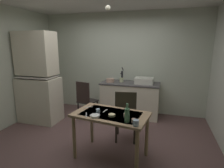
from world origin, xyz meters
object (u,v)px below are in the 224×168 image
chair_far_side (126,115)px  sink_basin (144,81)px  teacup_mint (134,121)px  glass_bottle (127,115)px  mixing_bowl_counter (110,80)px  chair_by_counter (86,99)px  dining_table (111,120)px  hand_pump (122,76)px  serving_bowl_wide (95,116)px  hutch_cabinet (38,81)px

chair_far_side → sink_basin: bearing=82.7°
teacup_mint → glass_bottle: (-0.09, -0.00, 0.08)m
mixing_bowl_counter → chair_by_counter: bearing=-135.2°
sink_basin → dining_table: size_ratio=0.35×
mixing_bowl_counter → chair_far_side: chair_far_side is taller
hand_pump → chair_far_side: 1.51m
teacup_mint → chair_by_counter: bearing=132.4°
serving_bowl_wide → teacup_mint: 0.59m
sink_basin → glass_bottle: glass_bottle is taller
hutch_cabinet → hand_pump: hutch_cabinet is taller
dining_table → glass_bottle: 0.45m
chair_by_counter → glass_bottle: 2.12m
sink_basin → serving_bowl_wide: (-0.48, -2.07, -0.17)m
sink_basin → teacup_mint: sink_basin is taller
chair_far_side → hand_pump: bearing=106.5°
mixing_bowl_counter → serving_bowl_wide: (0.38, -2.02, -0.14)m
chair_far_side → serving_bowl_wide: 0.86m
sink_basin → teacup_mint: bearing=-87.0°
glass_bottle → mixing_bowl_counter: bearing=113.1°
hand_pump → mixing_bowl_counter: hand_pump is taller
hutch_cabinet → chair_by_counter: bearing=22.2°
hutch_cabinet → dining_table: 2.28m
hand_pump → teacup_mint: hand_pump is taller
chair_far_side → glass_bottle: glass_bottle is taller
mixing_bowl_counter → dining_table: bearing=-72.7°
dining_table → hand_pump: bearing=98.3°
serving_bowl_wide → glass_bottle: (0.50, -0.04, 0.09)m
chair_far_side → glass_bottle: 0.89m
chair_far_side → teacup_mint: (0.28, -0.80, 0.26)m
sink_basin → chair_far_side: (-0.17, -1.31, -0.42)m
sink_basin → glass_bottle: 2.12m
sink_basin → dining_table: (-0.29, -1.87, -0.29)m
sink_basin → teacup_mint: size_ratio=7.29×
chair_by_counter → glass_bottle: (1.36, -1.59, 0.37)m
sink_basin → glass_bottle: bearing=-89.5°
sink_basin → serving_bowl_wide: 2.13m
dining_table → teacup_mint: teacup_mint is taller
chair_far_side → glass_bottle: (0.19, -0.80, 0.34)m
teacup_mint → glass_bottle: glass_bottle is taller
mixing_bowl_counter → chair_by_counter: (-0.48, -0.48, -0.41)m
hutch_cabinet → mixing_bowl_counter: 1.73m
sink_basin → dining_table: bearing=-98.9°
teacup_mint → serving_bowl_wide: bearing=176.4°
mixing_bowl_counter → teacup_mint: 2.28m
dining_table → teacup_mint: 0.49m
chair_far_side → chair_by_counter: 1.41m
chair_far_side → serving_bowl_wide: bearing=-112.3°
hand_pump → serving_bowl_wide: size_ratio=2.68×
chair_far_side → serving_bowl_wide: size_ratio=6.88×
chair_by_counter → dining_table: bearing=-52.2°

